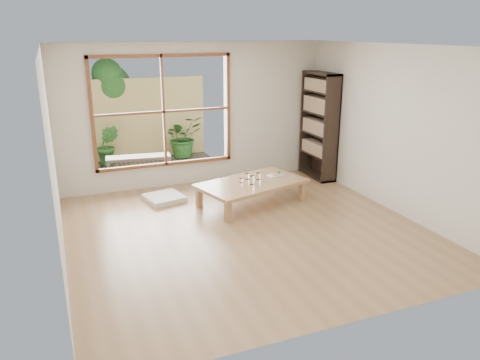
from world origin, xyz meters
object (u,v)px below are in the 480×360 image
(low_table, at_px, (252,184))
(bookshelf, at_px, (319,126))
(food_tray, at_px, (276,174))
(garden_bench, at_px, (139,159))

(low_table, distance_m, bookshelf, 2.14)
(food_tray, relative_size, garden_bench, 0.21)
(bookshelf, distance_m, food_tray, 1.61)
(bookshelf, relative_size, food_tray, 7.48)
(low_table, relative_size, food_tray, 7.15)
(food_tray, distance_m, garden_bench, 2.88)
(low_table, bearing_deg, food_tray, 1.37)
(bookshelf, height_order, garden_bench, bookshelf)
(bookshelf, bearing_deg, food_tray, -149.20)
(bookshelf, relative_size, garden_bench, 1.59)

